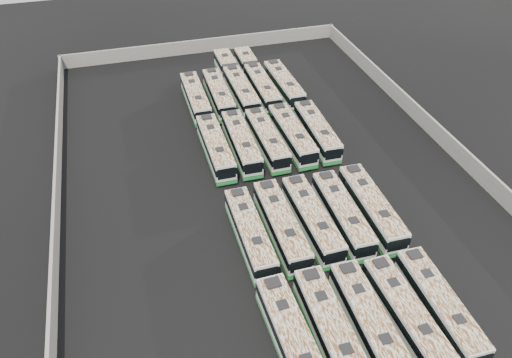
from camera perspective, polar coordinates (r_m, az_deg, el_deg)
name	(u,v)px	position (r m, az deg, el deg)	size (l,w,h in m)	color
ground	(271,185)	(54.82, 1.70, -0.70)	(140.00, 140.00, 0.00)	black
perimeter_wall	(271,177)	(54.13, 1.72, 0.21)	(45.20, 73.20, 2.20)	slate
bus_front_far_left	(293,341)	(39.60, 4.25, -18.03)	(2.67, 11.28, 3.16)	silver
bus_front_left	(331,332)	(40.39, 8.62, -16.89)	(2.48, 11.23, 3.16)	silver
bus_front_center	(369,323)	(41.43, 12.80, -15.75)	(2.54, 11.00, 3.09)	silver
bus_front_right	(406,315)	(42.66, 16.73, -14.65)	(2.51, 10.74, 3.01)	silver
bus_front_far_right	(439,305)	(44.08, 20.18, -13.40)	(2.48, 10.74, 3.01)	silver
bus_midfront_far_left	(250,233)	(46.99, -0.69, -6.21)	(2.31, 10.81, 3.04)	silver
bus_midfront_left	(281,226)	(47.71, 2.90, -5.34)	(2.38, 11.13, 3.13)	silver
bus_midfront_center	(312,219)	(48.63, 6.41, -4.58)	(2.50, 11.05, 3.10)	silver
bus_midfront_right	(342,214)	(49.60, 9.82, -3.98)	(2.54, 10.99, 3.08)	silver
bus_midfront_far_right	(371,208)	(50.81, 13.03, -3.22)	(2.61, 11.26, 3.16)	silver
bus_midback_far_left	(216,148)	(57.97, -4.65, 3.61)	(2.36, 11.07, 3.12)	silver
bus_midback_left	(241,143)	(58.60, -1.68, 4.15)	(2.55, 11.12, 3.12)	silver
bus_midback_center	(267,139)	(59.26, 1.24, 4.56)	(2.43, 10.92, 3.07)	silver
bus_midback_right	(292,135)	(60.13, 4.14, 5.05)	(2.54, 11.15, 3.13)	silver
bus_midback_far_right	(317,131)	(61.19, 6.98, 5.46)	(2.58, 10.91, 3.06)	silver
bus_back_far_left	(196,98)	(68.27, -6.92, 9.19)	(2.30, 10.80, 3.04)	silver
bus_back_left	(219,94)	(68.81, -4.29, 9.64)	(2.48, 10.97, 3.08)	silver
bus_back_center	(236,82)	(71.88, -2.35, 11.06)	(2.46, 17.23, 3.12)	silver
bus_back_right	(256,79)	(72.68, 0.05, 11.39)	(2.40, 16.87, 3.05)	silver
bus_back_far_right	(284,85)	(71.06, 3.20, 10.70)	(2.52, 11.13, 3.13)	silver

